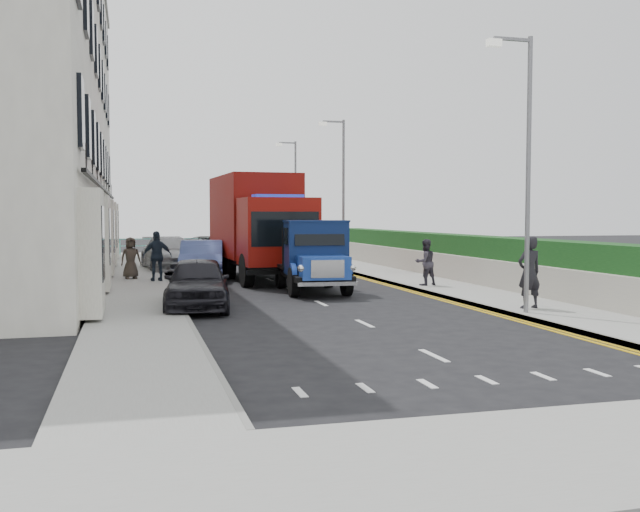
{
  "coord_description": "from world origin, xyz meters",
  "views": [
    {
      "loc": [
        -5.35,
        -17.96,
        2.58
      ],
      "look_at": [
        -0.07,
        1.85,
        1.4
      ],
      "focal_mm": 40.0,
      "sensor_mm": 36.0,
      "label": 1
    }
  ],
  "objects": [
    {
      "name": "ground",
      "position": [
        0.0,
        0.0,
        0.0
      ],
      "size": [
        120.0,
        120.0,
        0.0
      ],
      "primitive_type": "plane",
      "color": "black",
      "rests_on": "ground"
    },
    {
      "name": "pavement_west",
      "position": [
        -5.2,
        9.0,
        0.06
      ],
      "size": [
        2.4,
        38.0,
        0.12
      ],
      "primitive_type": "cube",
      "color": "gray",
      "rests_on": "ground"
    },
    {
      "name": "pavement_east",
      "position": [
        5.3,
        9.0,
        0.06
      ],
      "size": [
        2.6,
        38.0,
        0.12
      ],
      "primitive_type": "cube",
      "color": "gray",
      "rests_on": "ground"
    },
    {
      "name": "promenade",
      "position": [
        0.0,
        29.0,
        0.06
      ],
      "size": [
        30.0,
        2.5,
        0.12
      ],
      "primitive_type": "cube",
      "color": "gray",
      "rests_on": "ground"
    },
    {
      "name": "sea_plane",
      "position": [
        0.0,
        60.0,
        0.0
      ],
      "size": [
        120.0,
        120.0,
        0.0
      ],
      "primitive_type": "plane",
      "color": "slate",
      "rests_on": "ground"
    },
    {
      "name": "terrace_west",
      "position": [
        -9.47,
        13.0,
        7.17
      ],
      "size": [
        6.31,
        30.2,
        14.25
      ],
      "color": "white",
      "rests_on": "ground"
    },
    {
      "name": "garden_east",
      "position": [
        7.21,
        9.0,
        0.9
      ],
      "size": [
        1.45,
        28.0,
        1.75
      ],
      "color": "#B2AD9E",
      "rests_on": "ground"
    },
    {
      "name": "seafront_railing",
      "position": [
        0.0,
        28.2,
        0.58
      ],
      "size": [
        13.0,
        0.08,
        1.11
      ],
      "color": "#59B2A5",
      "rests_on": "ground"
    },
    {
      "name": "lamp_near",
      "position": [
        4.18,
        -2.0,
        4.0
      ],
      "size": [
        1.23,
        0.18,
        7.0
      ],
      "color": "slate",
      "rests_on": "ground"
    },
    {
      "name": "lamp_mid",
      "position": [
        4.18,
        14.0,
        4.0
      ],
      "size": [
        1.23,
        0.18,
        7.0
      ],
      "color": "slate",
      "rests_on": "ground"
    },
    {
      "name": "lamp_far",
      "position": [
        4.18,
        24.0,
        4.0
      ],
      "size": [
        1.23,
        0.18,
        7.0
      ],
      "color": "slate",
      "rests_on": "ground"
    },
    {
      "name": "bedford_lorry",
      "position": [
        0.49,
        4.6,
        1.09
      ],
      "size": [
        2.26,
        5.12,
        2.37
      ],
      "rotation": [
        0.0,
        0.0,
        -0.06
      ],
      "color": "black",
      "rests_on": "ground"
    },
    {
      "name": "red_lorry",
      "position": [
        -0.35,
        10.47,
        2.23
      ],
      "size": [
        3.08,
        8.12,
        4.19
      ],
      "rotation": [
        0.0,
        0.0,
        0.05
      ],
      "color": "black",
      "rests_on": "ground"
    },
    {
      "name": "parked_car_front",
      "position": [
        -3.6,
        1.67,
        0.72
      ],
      "size": [
        2.16,
        4.4,
        1.44
      ],
      "primitive_type": "imported",
      "rotation": [
        0.0,
        0.0,
        -0.11
      ],
      "color": "black",
      "rests_on": "ground"
    },
    {
      "name": "parked_car_mid",
      "position": [
        -2.6,
        10.81,
        0.78
      ],
      "size": [
        2.21,
        4.9,
        1.56
      ],
      "primitive_type": "imported",
      "rotation": [
        0.0,
        0.0,
        -0.12
      ],
      "color": "#5A71C1",
      "rests_on": "ground"
    },
    {
      "name": "parked_car_rear",
      "position": [
        -3.6,
        15.69,
        0.79
      ],
      "size": [
        2.76,
        5.62,
        1.57
      ],
      "primitive_type": "imported",
      "rotation": [
        0.0,
        0.0,
        0.1
      ],
      "color": "#9EA0A3",
      "rests_on": "ground"
    },
    {
      "name": "seafront_car_left",
      "position": [
        -1.1,
        26.1,
        0.65
      ],
      "size": [
        3.88,
        5.15,
        1.3
      ],
      "primitive_type": "imported",
      "rotation": [
        0.0,
        0.0,
        3.56
      ],
      "color": "black",
      "rests_on": "ground"
    },
    {
      "name": "seafront_car_right",
      "position": [
        3.29,
        23.26,
        0.71
      ],
      "size": [
        2.99,
        4.48,
        1.42
      ],
      "primitive_type": "imported",
      "rotation": [
        0.0,
        0.0,
        -0.35
      ],
      "color": "#ABACB0",
      "rests_on": "ground"
    },
    {
      "name": "pedestrian_east_near",
      "position": [
        4.79,
        -1.32,
        1.08
      ],
      "size": [
        0.75,
        0.54,
        1.91
      ],
      "primitive_type": "imported",
      "rotation": [
        0.0,
        0.0,
        3.26
      ],
      "color": "black",
      "rests_on": "pavement_east"
    },
    {
      "name": "pedestrian_east_far",
      "position": [
        4.6,
        5.09,
        0.93
      ],
      "size": [
        0.89,
        0.75,
        1.62
      ],
      "primitive_type": "imported",
      "rotation": [
        0.0,
        0.0,
        3.34
      ],
      "color": "#322E39",
      "rests_on": "pavement_east"
    },
    {
      "name": "pedestrian_west_near",
      "position": [
        -4.4,
        9.2,
        1.05
      ],
      "size": [
        1.15,
        0.63,
        1.86
      ],
      "primitive_type": "imported",
      "rotation": [
        0.0,
        0.0,
        3.3
      ],
      "color": "#1D2734",
      "rests_on": "pavement_west"
    },
    {
      "name": "pedestrian_west_far",
      "position": [
        -5.36,
        10.43,
        0.92
      ],
      "size": [
        0.88,
        0.67,
        1.61
      ],
      "primitive_type": "imported",
      "rotation": [
        0.0,
        0.0,
        0.22
      ],
      "color": "#372F28",
      "rests_on": "pavement_west"
    }
  ]
}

